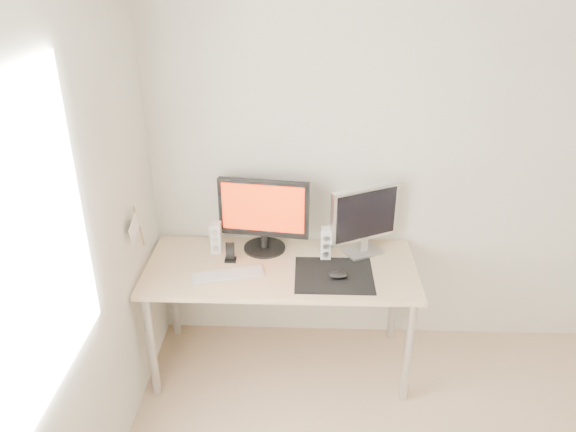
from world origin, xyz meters
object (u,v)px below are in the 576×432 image
object	(u,v)px
speaker_right	(326,243)
phone_dock	(230,255)
second_monitor	(364,217)
desk	(281,277)
mouse	(338,275)
speaker_left	(216,238)
keyboard	(228,275)
main_monitor	(264,213)

from	to	relation	value
speaker_right	phone_dock	xyz separation A→B (m)	(-0.57, -0.06, -0.06)
second_monitor	desk	bearing A→B (deg)	-159.88
mouse	speaker_right	bearing A→B (deg)	105.27
mouse	speaker_left	distance (m)	0.79
keyboard	mouse	bearing A→B (deg)	-0.26
mouse	speaker_right	distance (m)	0.25
speaker_right	phone_dock	bearing A→B (deg)	-173.86
second_monitor	keyboard	distance (m)	0.88
phone_dock	desk	bearing A→B (deg)	-9.51
speaker_right	phone_dock	distance (m)	0.58
mouse	main_monitor	distance (m)	0.59
main_monitor	second_monitor	size ratio (longest dim) A/B	1.27
main_monitor	speaker_right	world-z (taller)	main_monitor
second_monitor	speaker_right	world-z (taller)	second_monitor
mouse	desk	distance (m)	0.37
keyboard	phone_dock	distance (m)	0.17
main_monitor	keyboard	xyz separation A→B (m)	(-0.19, -0.31, -0.25)
mouse	second_monitor	xyz separation A→B (m)	(0.17, 0.30, 0.22)
desk	second_monitor	size ratio (longest dim) A/B	3.68
second_monitor	speaker_left	size ratio (longest dim) A/B	2.22
mouse	main_monitor	xyz separation A→B (m)	(-0.44, 0.32, 0.23)
mouse	speaker_left	world-z (taller)	speaker_left
second_monitor	speaker_left	distance (m)	0.91
desk	main_monitor	world-z (taller)	main_monitor
desk	speaker_left	distance (m)	0.47
desk	keyboard	size ratio (longest dim) A/B	3.66
mouse	keyboard	xyz separation A→B (m)	(-0.63, 0.00, -0.02)
keyboard	speaker_left	bearing A→B (deg)	110.87
mouse	speaker_left	xyz separation A→B (m)	(-0.73, 0.28, 0.07)
second_monitor	keyboard	bearing A→B (deg)	-159.23
main_monitor	second_monitor	xyz separation A→B (m)	(0.61, -0.01, -0.01)
main_monitor	speaker_left	distance (m)	0.33
speaker_left	phone_dock	world-z (taller)	speaker_left
speaker_left	speaker_right	xyz separation A→B (m)	(0.67, -0.05, 0.00)
second_monitor	speaker_left	world-z (taller)	second_monitor
speaker_left	speaker_right	size ratio (longest dim) A/B	1.00
main_monitor	phone_dock	xyz separation A→B (m)	(-0.19, -0.14, -0.22)
mouse	main_monitor	size ratio (longest dim) A/B	0.20
speaker_left	speaker_right	distance (m)	0.67
second_monitor	main_monitor	bearing A→B (deg)	178.80
speaker_left	keyboard	world-z (taller)	speaker_left
mouse	desk	size ratio (longest dim) A/B	0.07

